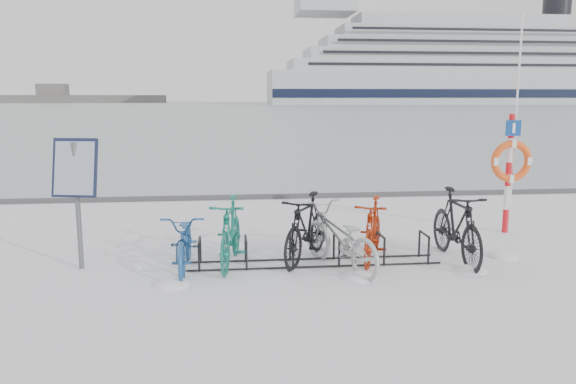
% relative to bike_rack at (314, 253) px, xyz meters
% --- Properties ---
extents(ground, '(900.00, 900.00, 0.00)m').
position_rel_bike_rack_xyz_m(ground, '(0.00, 0.00, -0.18)').
color(ground, white).
rests_on(ground, ground).
extents(ice_sheet, '(400.00, 298.00, 0.02)m').
position_rel_bike_rack_xyz_m(ice_sheet, '(0.00, 155.00, -0.17)').
color(ice_sheet, '#A3B1B8').
rests_on(ice_sheet, ground).
extents(quay_edge, '(400.00, 0.25, 0.10)m').
position_rel_bike_rack_xyz_m(quay_edge, '(0.00, 5.90, -0.13)').
color(quay_edge, '#3F3F42').
rests_on(quay_edge, ground).
extents(bike_rack, '(4.00, 0.48, 0.46)m').
position_rel_bike_rack_xyz_m(bike_rack, '(0.00, 0.00, 0.00)').
color(bike_rack, black).
rests_on(bike_rack, ground).
extents(info_board, '(0.71, 0.38, 2.02)m').
position_rel_bike_rack_xyz_m(info_board, '(-3.62, 0.12, 1.27)').
color(info_board, '#595B5E').
rests_on(info_board, ground).
extents(lifebuoy_station, '(0.81, 0.23, 4.19)m').
position_rel_bike_rack_xyz_m(lifebuoy_station, '(4.05, 1.63, 1.23)').
color(lifebuoy_station, red).
rests_on(lifebuoy_station, ground).
extents(cruise_ferry, '(133.41, 25.17, 43.84)m').
position_rel_bike_rack_xyz_m(cruise_ferry, '(79.15, 187.94, 11.76)').
color(cruise_ferry, silver).
rests_on(cruise_ferry, ground).
extents(bike_0, '(0.64, 1.81, 0.95)m').
position_rel_bike_rack_xyz_m(bike_0, '(-2.00, -0.04, 0.29)').
color(bike_0, '#1E4C86').
rests_on(bike_0, ground).
extents(bike_1, '(0.80, 1.89, 1.10)m').
position_rel_bike_rack_xyz_m(bike_1, '(-1.31, 0.14, 0.37)').
color(bike_1, '#126758').
rests_on(bike_1, ground).
extents(bike_2, '(1.35, 1.89, 1.12)m').
position_rel_bike_rack_xyz_m(bike_2, '(-0.09, 0.25, 0.38)').
color(bike_2, black).
rests_on(bike_2, ground).
extents(bike_3, '(1.37, 2.07, 1.03)m').
position_rel_bike_rack_xyz_m(bike_3, '(0.36, -0.26, 0.33)').
color(bike_3, '#999C9F').
rests_on(bike_3, ground).
extents(bike_4, '(1.11, 1.81, 1.05)m').
position_rel_bike_rack_xyz_m(bike_4, '(0.98, 0.13, 0.35)').
color(bike_4, maroon).
rests_on(bike_4, ground).
extents(bike_5, '(0.57, 2.00, 1.20)m').
position_rel_bike_rack_xyz_m(bike_5, '(2.32, -0.03, 0.42)').
color(bike_5, black).
rests_on(bike_5, ground).
extents(snow_drifts, '(6.40, 2.02, 0.18)m').
position_rel_bike_rack_xyz_m(snow_drifts, '(0.51, -0.24, -0.18)').
color(snow_drifts, white).
rests_on(snow_drifts, ground).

